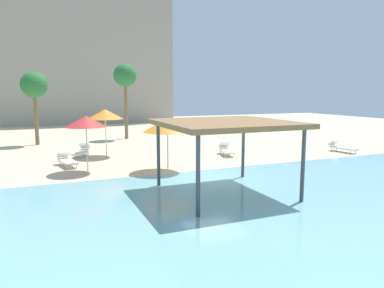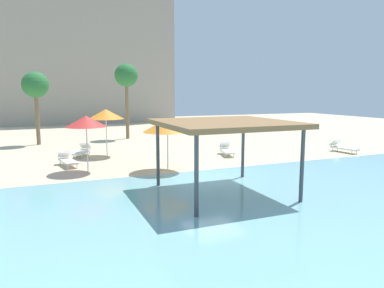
{
  "view_description": "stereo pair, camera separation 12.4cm",
  "coord_description": "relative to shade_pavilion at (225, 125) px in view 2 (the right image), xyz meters",
  "views": [
    {
      "loc": [
        -6.97,
        -13.99,
        3.83
      ],
      "look_at": [
        -0.22,
        2.0,
        1.3
      ],
      "focal_mm": 33.0,
      "sensor_mm": 36.0,
      "label": 1
    },
    {
      "loc": [
        -6.86,
        -14.04,
        3.83
      ],
      "look_at": [
        -0.22,
        2.0,
        1.3
      ],
      "focal_mm": 33.0,
      "sensor_mm": 36.0,
      "label": 2
    }
  ],
  "objects": [
    {
      "name": "lounge_chair_0",
      "position": [
        11.62,
        5.61,
        -2.3
      ],
      "size": [
        0.81,
        1.95,
        0.74
      ],
      "rotation": [
        0.0,
        0.0,
        -1.46
      ],
      "color": "white",
      "rests_on": "ground"
    },
    {
      "name": "hotel_block_0",
      "position": [
        -0.6,
        37.54,
        6.2
      ],
      "size": [
        20.7,
        9.63,
        17.67
      ],
      "primitive_type": "cube",
      "color": "#9E9384",
      "rests_on": "ground"
    },
    {
      "name": "lagoon_water",
      "position": [
        0.75,
        -2.81,
        -2.61
      ],
      "size": [
        44.0,
        13.5,
        0.04
      ],
      "primitive_type": "cube",
      "color": "#7AB7C1",
      "rests_on": "ground"
    },
    {
      "name": "ground_plane",
      "position": [
        0.75,
        2.44,
        -2.63
      ],
      "size": [
        80.0,
        80.0,
        0.0
      ],
      "primitive_type": "plane",
      "color": "beige"
    },
    {
      "name": "beach_umbrella_orange_2",
      "position": [
        -2.79,
        10.04,
        -0.08
      ],
      "size": [
        2.16,
        2.16,
        2.86
      ],
      "color": "silver",
      "rests_on": "ground"
    },
    {
      "name": "lounge_chair_4",
      "position": [
        -4.17,
        10.57,
        -2.3
      ],
      "size": [
        1.32,
        1.98,
        0.74
      ],
      "rotation": [
        0.0,
        0.0,
        -1.99
      ],
      "color": "white",
      "rests_on": "ground"
    },
    {
      "name": "shade_pavilion",
      "position": [
        0.0,
        0.0,
        0.0
      ],
      "size": [
        4.68,
        4.68,
        2.79
      ],
      "color": "#42474C",
      "rests_on": "ground"
    },
    {
      "name": "lounge_chair_2",
      "position": [
        -5.21,
        7.84,
        -2.3
      ],
      "size": [
        0.98,
        1.98,
        0.74
      ],
      "rotation": [
        0.0,
        0.0,
        -1.36
      ],
      "color": "white",
      "rests_on": "ground"
    },
    {
      "name": "palm_tree_2",
      "position": [
        -6.72,
        16.81,
        1.67
      ],
      "size": [
        1.9,
        1.9,
        5.36
      ],
      "color": "brown",
      "rests_on": "ground"
    },
    {
      "name": "beach_umbrella_orange_1",
      "position": [
        -0.69,
        4.63,
        -0.36
      ],
      "size": [
        2.4,
        2.4,
        2.6
      ],
      "color": "silver",
      "rests_on": "ground"
    },
    {
      "name": "beach_umbrella_red_3",
      "position": [
        -4.35,
        6.05,
        -0.17
      ],
      "size": [
        1.97,
        1.97,
        2.73
      ],
      "color": "silver",
      "rests_on": "ground"
    },
    {
      "name": "lounge_chair_3",
      "position": [
        4.12,
        7.52,
        -2.3
      ],
      "size": [
        1.09,
        1.99,
        0.74
      ],
      "rotation": [
        0.0,
        0.0,
        -1.85
      ],
      "color": "white",
      "rests_on": "ground"
    },
    {
      "name": "palm_tree_0",
      "position": [
        0.16,
        17.73,
        2.48
      ],
      "size": [
        1.9,
        1.9,
        6.21
      ],
      "color": "brown",
      "rests_on": "ground"
    }
  ]
}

